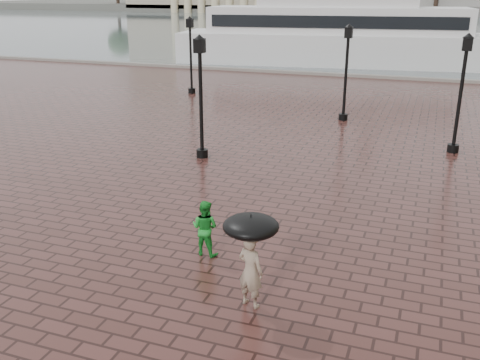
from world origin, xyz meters
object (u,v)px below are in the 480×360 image
object	(u,v)px
adult_pedestrian	(251,271)
child_pedestrian	(205,228)
ferry_near	(336,32)
street_lamps	(353,74)

from	to	relation	value
adult_pedestrian	child_pedestrian	size ratio (longest dim) A/B	1.13
adult_pedestrian	ferry_near	xyz separation A→B (m)	(-5.35, 37.70, 1.83)
street_lamps	child_pedestrian	world-z (taller)	street_lamps
street_lamps	adult_pedestrian	size ratio (longest dim) A/B	13.83
child_pedestrian	ferry_near	distance (m)	36.19
street_lamps	ferry_near	size ratio (longest dim) A/B	0.79
street_lamps	ferry_near	xyz separation A→B (m)	(-4.72, 21.13, 0.28)
ferry_near	child_pedestrian	bearing A→B (deg)	-91.31
adult_pedestrian	street_lamps	bearing A→B (deg)	-70.86
adult_pedestrian	child_pedestrian	distance (m)	2.47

